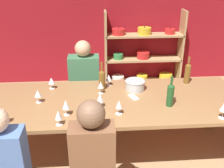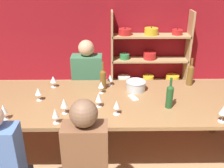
# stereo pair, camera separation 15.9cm
# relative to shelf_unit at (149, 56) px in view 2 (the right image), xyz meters

# --- Properties ---
(wall_back_red) EXTENTS (8.80, 0.06, 2.70)m
(wall_back_red) POSITION_rel_shelf_unit_xyz_m (-0.64, 0.20, 0.79)
(wall_back_red) COLOR maroon
(wall_back_red) RESTS_ON ground_plane
(shelf_unit) EXTENTS (1.46, 0.30, 1.39)m
(shelf_unit) POSITION_rel_shelf_unit_xyz_m (0.00, 0.00, 0.00)
(shelf_unit) COLOR tan
(shelf_unit) RESTS_ON ground_plane
(dining_table) EXTENTS (2.98, 1.09, 0.75)m
(dining_table) POSITION_rel_shelf_unit_xyz_m (-0.72, -2.10, 0.13)
(dining_table) COLOR olive
(dining_table) RESTS_ON ground_plane
(mixing_bowl) EXTENTS (0.24, 0.24, 0.12)m
(mixing_bowl) POSITION_rel_shelf_unit_xyz_m (-0.43, -1.85, 0.26)
(mixing_bowl) COLOR #B7BABC
(mixing_bowl) RESTS_ON dining_table
(wine_bottle_green) EXTENTS (0.08, 0.08, 0.35)m
(wine_bottle_green) POSITION_rel_shelf_unit_xyz_m (0.25, -1.71, 0.34)
(wine_bottle_green) COLOR brown
(wine_bottle_green) RESTS_ON dining_table
(wine_bottle_dark) EXTENTS (0.07, 0.07, 0.34)m
(wine_bottle_dark) POSITION_rel_shelf_unit_xyz_m (-0.12, -2.27, 0.33)
(wine_bottle_dark) COLOR #1E4C23
(wine_bottle_dark) RESTS_ON dining_table
(wine_bottle_amber) EXTENTS (0.08, 0.08, 0.34)m
(wine_bottle_amber) POSITION_rel_shelf_unit_xyz_m (-0.83, -1.81, 0.33)
(wine_bottle_amber) COLOR brown
(wine_bottle_amber) RESTS_ON dining_table
(wine_glass_white_a) EXTENTS (0.07, 0.07, 0.14)m
(wine_glass_white_a) POSITION_rel_shelf_unit_xyz_m (-0.74, -1.71, 0.30)
(wine_glass_white_a) COLOR white
(wine_glass_white_a) RESTS_ON dining_table
(wine_glass_red_a) EXTENTS (0.07, 0.07, 0.16)m
(wine_glass_red_a) POSITION_rel_shelf_unit_xyz_m (-0.87, -2.25, 0.30)
(wine_glass_red_a) COLOR white
(wine_glass_red_a) RESTS_ON dining_table
(wine_glass_red_b) EXTENTS (0.08, 0.08, 0.18)m
(wine_glass_red_b) POSITION_rel_shelf_unit_xyz_m (0.33, -2.56, 0.32)
(wine_glass_red_b) COLOR white
(wine_glass_red_b) RESTS_ON dining_table
(wine_glass_white_b) EXTENTS (0.07, 0.07, 0.15)m
(wine_glass_white_b) POSITION_rel_shelf_unit_xyz_m (-0.68, -2.40, 0.30)
(wine_glass_white_b) COLOR white
(wine_glass_white_b) RESTS_ON dining_table
(wine_glass_red_c) EXTENTS (0.07, 0.07, 0.15)m
(wine_glass_red_c) POSITION_rel_shelf_unit_xyz_m (-0.85, -1.92, 0.30)
(wine_glass_red_c) COLOR white
(wine_glass_red_c) RESTS_ON dining_table
(wine_glass_white_c) EXTENTS (0.08, 0.08, 0.14)m
(wine_glass_white_c) POSITION_rel_shelf_unit_xyz_m (-1.44, -1.75, 0.29)
(wine_glass_white_c) COLOR white
(wine_glass_white_c) RESTS_ON dining_table
(wine_glass_red_d) EXTENTS (0.07, 0.07, 0.16)m
(wine_glass_red_d) POSITION_rel_shelf_unit_xyz_m (-1.78, -2.48, 0.30)
(wine_glass_red_d) COLOR white
(wine_glass_red_d) RESTS_ON dining_table
(wine_glass_white_d) EXTENTS (0.08, 0.08, 0.15)m
(wine_glass_white_d) POSITION_rel_shelf_unit_xyz_m (-1.54, -2.10, 0.30)
(wine_glass_white_d) COLOR white
(wine_glass_white_d) RESTS_ON dining_table
(wine_glass_empty_a) EXTENTS (0.07, 0.07, 0.16)m
(wine_glass_empty_a) POSITION_rel_shelf_unit_xyz_m (-1.27, -2.56, 0.30)
(wine_glass_empty_a) COLOR white
(wine_glass_empty_a) RESTS_ON dining_table
(wine_glass_empty_b) EXTENTS (0.07, 0.07, 0.17)m
(wine_glass_empty_b) POSITION_rel_shelf_unit_xyz_m (-1.21, -2.38, 0.32)
(wine_glass_empty_b) COLOR white
(wine_glass_empty_b) RESTS_ON dining_table
(cell_phone) EXTENTS (0.12, 0.17, 0.01)m
(cell_phone) POSITION_rel_shelf_unit_xyz_m (-0.48, -2.06, 0.20)
(cell_phone) COLOR silver
(cell_phone) RESTS_ON dining_table
(person_far_a) EXTENTS (0.43, 0.53, 1.21)m
(person_far_a) POSITION_rel_shelf_unit_xyz_m (-1.06, -1.25, -0.11)
(person_far_a) COLOR #2D2D38
(person_far_a) RESTS_ON ground_plane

